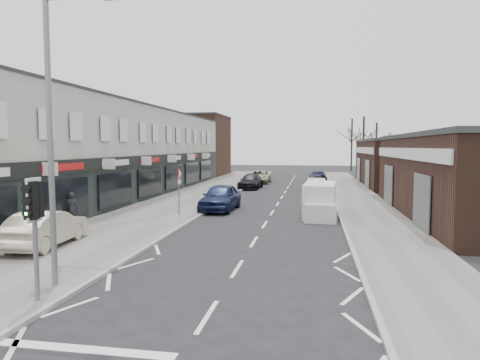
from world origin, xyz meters
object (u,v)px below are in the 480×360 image
at_px(street_lamp, 55,123).
at_px(sedan_on_pavement, 46,228).
at_px(parked_car_right_b, 315,181).
at_px(white_van, 320,201).
at_px(traffic_light, 34,210).
at_px(parked_car_left_c, 259,177).
at_px(parked_car_right_c, 318,177).
at_px(pedestrian, 72,209).
at_px(parked_car_right_a, 316,186).
at_px(warning_sign, 179,178).
at_px(parked_car_left_a, 220,197).
at_px(parked_car_left_b, 251,181).

xyz_separation_m(street_lamp, sedan_on_pavement, (-3.28, 4.18, -3.80)).
bearing_deg(parked_car_right_b, white_van, 90.94).
xyz_separation_m(traffic_light, parked_car_left_c, (1.00, 36.78, -1.72)).
bearing_deg(parked_car_right_c, white_van, 88.74).
relative_size(pedestrian, parked_car_right_a, 0.40).
bearing_deg(street_lamp, traffic_light, -84.12).
height_order(white_van, parked_car_right_a, white_van).
xyz_separation_m(traffic_light, warning_sign, (-0.76, 14.02, -0.21)).
distance_m(traffic_light, sedan_on_pavement, 6.57).
distance_m(parked_car_left_a, parked_car_right_a, 11.70).
xyz_separation_m(warning_sign, pedestrian, (-4.04, -4.48, -1.25)).
xyz_separation_m(street_lamp, parked_car_left_b, (1.13, 29.23, -3.94)).
bearing_deg(parked_car_right_a, parked_car_right_c, -89.97).
height_order(street_lamp, sedan_on_pavement, street_lamp).
bearing_deg(parked_car_left_a, parked_car_right_a, 61.40).
height_order(pedestrian, parked_car_right_b, pedestrian).
xyz_separation_m(traffic_light, parked_car_right_c, (7.34, 37.80, -1.75)).
bearing_deg(parked_car_left_a, parked_car_right_b, 70.26).
distance_m(white_van, pedestrian, 13.29).
bearing_deg(warning_sign, parked_car_right_a, 57.97).
relative_size(sedan_on_pavement, parked_car_right_c, 0.93).
distance_m(white_van, parked_car_left_a, 6.23).
distance_m(warning_sign, parked_car_right_c, 25.17).
bearing_deg(parked_car_left_c, parked_car_right_a, -59.71).
bearing_deg(parked_car_left_a, sedan_on_pavement, -110.05).
distance_m(pedestrian, parked_car_right_c, 30.76).
xyz_separation_m(pedestrian, parked_car_left_b, (5.80, 20.91, -0.27)).
relative_size(warning_sign, parked_car_left_a, 0.56).
bearing_deg(sedan_on_pavement, parked_car_right_b, -116.13).
bearing_deg(parked_car_right_b, parked_car_left_a, 68.41).
height_order(sedan_on_pavement, parked_car_left_b, sedan_on_pavement).
xyz_separation_m(warning_sign, parked_car_left_a, (1.87, 2.47, -1.38)).
bearing_deg(parked_car_left_c, street_lamp, -92.24).
distance_m(parked_car_left_a, parked_car_right_c, 22.21).
distance_m(sedan_on_pavement, parked_car_left_a, 11.97).
relative_size(street_lamp, parked_car_right_a, 1.91).
bearing_deg(parked_car_left_b, parked_car_right_c, 51.53).
bearing_deg(pedestrian, parked_car_right_c, -127.95).
bearing_deg(parked_car_left_b, white_van, -65.49).
bearing_deg(sedan_on_pavement, parked_car_right_c, -112.52).
bearing_deg(parked_car_left_c, pedestrian, -102.45).
distance_m(pedestrian, parked_car_left_a, 9.12).
xyz_separation_m(traffic_light, parked_car_left_a, (1.11, 16.48, -1.60)).
bearing_deg(traffic_light, street_lamp, 95.88).
relative_size(parked_car_left_a, parked_car_right_b, 1.16).
distance_m(sedan_on_pavement, parked_car_left_b, 25.43).
xyz_separation_m(pedestrian, parked_car_right_c, (12.14, 28.26, -0.28)).
bearing_deg(parked_car_right_b, warning_sign, 65.93).
distance_m(warning_sign, pedestrian, 6.16).
distance_m(traffic_light, parked_car_right_c, 38.54).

